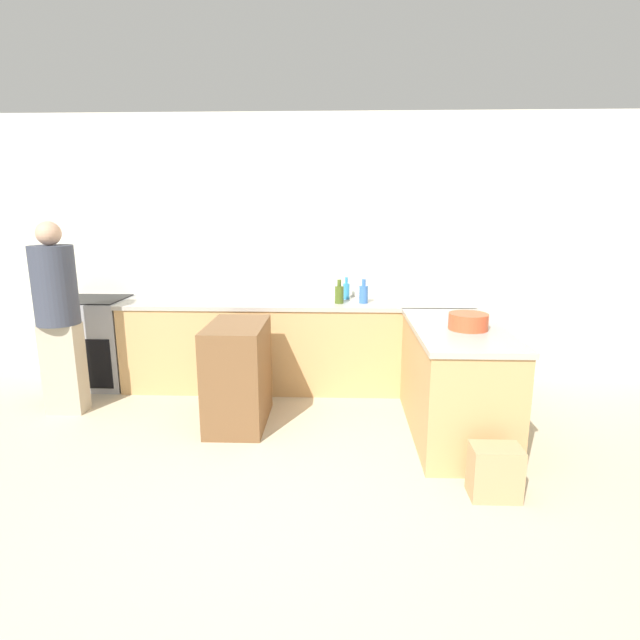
{
  "coord_description": "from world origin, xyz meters",
  "views": [
    {
      "loc": [
        0.43,
        -2.71,
        1.78
      ],
      "look_at": [
        0.29,
        1.09,
        0.93
      ],
      "focal_mm": 28.0,
      "sensor_mm": 36.0,
      "label": 1
    }
  ],
  "objects_px": {
    "olive_oil_bottle": "(339,294)",
    "dish_soap_bottle": "(346,290)",
    "island_table": "(238,374)",
    "paper_bag": "(495,472)",
    "person_by_range": "(58,312)",
    "water_bottle_blue": "(364,294)",
    "mixing_bowl": "(468,321)",
    "range_oven": "(97,342)"
  },
  "relations": [
    {
      "from": "olive_oil_bottle",
      "to": "dish_soap_bottle",
      "type": "xyz_separation_m",
      "value": [
        0.07,
        0.23,
        -0.0
      ]
    },
    {
      "from": "island_table",
      "to": "paper_bag",
      "type": "height_order",
      "value": "island_table"
    },
    {
      "from": "person_by_range",
      "to": "water_bottle_blue",
      "type": "bearing_deg",
      "value": 13.87
    },
    {
      "from": "mixing_bowl",
      "to": "paper_bag",
      "type": "relative_size",
      "value": 0.87
    },
    {
      "from": "range_oven",
      "to": "mixing_bowl",
      "type": "relative_size",
      "value": 3.03
    },
    {
      "from": "island_table",
      "to": "dish_soap_bottle",
      "type": "relative_size",
      "value": 3.87
    },
    {
      "from": "water_bottle_blue",
      "to": "paper_bag",
      "type": "distance_m",
      "value": 2.18
    },
    {
      "from": "mixing_bowl",
      "to": "olive_oil_bottle",
      "type": "distance_m",
      "value": 1.42
    },
    {
      "from": "mixing_bowl",
      "to": "paper_bag",
      "type": "height_order",
      "value": "mixing_bowl"
    },
    {
      "from": "range_oven",
      "to": "olive_oil_bottle",
      "type": "bearing_deg",
      "value": -2.1
    },
    {
      "from": "olive_oil_bottle",
      "to": "water_bottle_blue",
      "type": "height_order",
      "value": "water_bottle_blue"
    },
    {
      "from": "range_oven",
      "to": "water_bottle_blue",
      "type": "xyz_separation_m",
      "value": [
        2.71,
        -0.07,
        0.53
      ]
    },
    {
      "from": "range_oven",
      "to": "paper_bag",
      "type": "distance_m",
      "value": 3.98
    },
    {
      "from": "range_oven",
      "to": "island_table",
      "type": "distance_m",
      "value": 1.87
    },
    {
      "from": "mixing_bowl",
      "to": "dish_soap_bottle",
      "type": "distance_m",
      "value": 1.55
    },
    {
      "from": "range_oven",
      "to": "paper_bag",
      "type": "relative_size",
      "value": 2.64
    },
    {
      "from": "person_by_range",
      "to": "paper_bag",
      "type": "relative_size",
      "value": 4.94
    },
    {
      "from": "dish_soap_bottle",
      "to": "paper_bag",
      "type": "height_order",
      "value": "dish_soap_bottle"
    },
    {
      "from": "paper_bag",
      "to": "mixing_bowl",
      "type": "bearing_deg",
      "value": 90.31
    },
    {
      "from": "dish_soap_bottle",
      "to": "water_bottle_blue",
      "type": "relative_size",
      "value": 0.95
    },
    {
      "from": "olive_oil_bottle",
      "to": "dish_soap_bottle",
      "type": "bearing_deg",
      "value": 72.88
    },
    {
      "from": "person_by_range",
      "to": "paper_bag",
      "type": "height_order",
      "value": "person_by_range"
    },
    {
      "from": "island_table",
      "to": "mixing_bowl",
      "type": "bearing_deg",
      "value": -6.67
    },
    {
      "from": "mixing_bowl",
      "to": "water_bottle_blue",
      "type": "bearing_deg",
      "value": 125.18
    },
    {
      "from": "olive_oil_bottle",
      "to": "person_by_range",
      "type": "relative_size",
      "value": 0.14
    },
    {
      "from": "mixing_bowl",
      "to": "olive_oil_bottle",
      "type": "bearing_deg",
      "value": 133.47
    },
    {
      "from": "island_table",
      "to": "dish_soap_bottle",
      "type": "height_order",
      "value": "dish_soap_bottle"
    },
    {
      "from": "island_table",
      "to": "mixing_bowl",
      "type": "relative_size",
      "value": 2.91
    },
    {
      "from": "olive_oil_bottle",
      "to": "paper_bag",
      "type": "distance_m",
      "value": 2.26
    },
    {
      "from": "range_oven",
      "to": "water_bottle_blue",
      "type": "height_order",
      "value": "water_bottle_blue"
    },
    {
      "from": "mixing_bowl",
      "to": "dish_soap_bottle",
      "type": "relative_size",
      "value": 1.33
    },
    {
      "from": "dish_soap_bottle",
      "to": "paper_bag",
      "type": "xyz_separation_m",
      "value": [
        0.91,
        -2.1,
        -0.8
      ]
    },
    {
      "from": "dish_soap_bottle",
      "to": "water_bottle_blue",
      "type": "bearing_deg",
      "value": -52.04
    },
    {
      "from": "range_oven",
      "to": "island_table",
      "type": "bearing_deg",
      "value": -29.01
    },
    {
      "from": "range_oven",
      "to": "island_table",
      "type": "relative_size",
      "value": 1.04
    },
    {
      "from": "island_table",
      "to": "water_bottle_blue",
      "type": "height_order",
      "value": "water_bottle_blue"
    },
    {
      "from": "water_bottle_blue",
      "to": "person_by_range",
      "type": "xyz_separation_m",
      "value": [
        -2.65,
        -0.66,
        -0.07
      ]
    },
    {
      "from": "range_oven",
      "to": "paper_bag",
      "type": "height_order",
      "value": "range_oven"
    },
    {
      "from": "island_table",
      "to": "olive_oil_bottle",
      "type": "height_order",
      "value": "olive_oil_bottle"
    },
    {
      "from": "olive_oil_bottle",
      "to": "paper_bag",
      "type": "bearing_deg",
      "value": -62.34
    },
    {
      "from": "person_by_range",
      "to": "paper_bag",
      "type": "xyz_separation_m",
      "value": [
        3.4,
        -1.23,
        -0.74
      ]
    },
    {
      "from": "person_by_range",
      "to": "mixing_bowl",
      "type": "bearing_deg",
      "value": -6.62
    }
  ]
}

